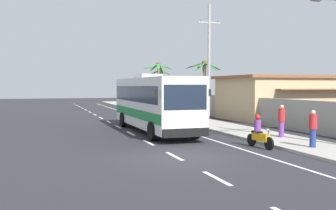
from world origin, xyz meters
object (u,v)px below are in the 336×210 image
(pedestrian_near_kerb, at_px, (313,128))
(palm_second, at_px, (158,73))
(pedestrian_midwalk, at_px, (282,120))
(motorcycle_trailing, at_px, (259,134))
(coach_bus_foreground, at_px, (153,102))
(palm_third, at_px, (205,74))
(palm_nearest, at_px, (160,78))
(motorcycle_beside_bus, at_px, (144,112))
(utility_pole_mid, at_px, (209,60))
(roadside_building, at_px, (293,97))

(pedestrian_near_kerb, distance_m, palm_second, 30.23)
(pedestrian_midwalk, bearing_deg, motorcycle_trailing, 96.84)
(coach_bus_foreground, height_order, motorcycle_trailing, coach_bus_foreground)
(palm_second, relative_size, palm_third, 1.08)
(pedestrian_midwalk, bearing_deg, palm_nearest, -37.14)
(pedestrian_near_kerb, bearing_deg, coach_bus_foreground, 13.62)
(motorcycle_beside_bus, height_order, palm_nearest, palm_nearest)
(coach_bus_foreground, distance_m, pedestrian_near_kerb, 10.53)
(coach_bus_foreground, height_order, palm_second, palm_second)
(motorcycle_trailing, xyz_separation_m, palm_third, (4.85, 17.52, 3.40))
(utility_pole_mid, height_order, palm_second, utility_pole_mid)
(palm_third, bearing_deg, palm_second, 96.29)
(pedestrian_near_kerb, relative_size, pedestrian_midwalk, 0.96)
(utility_pole_mid, distance_m, palm_second, 13.33)
(motorcycle_beside_bus, bearing_deg, pedestrian_near_kerb, -80.93)
(coach_bus_foreground, relative_size, utility_pole_mid, 1.15)
(motorcycle_trailing, relative_size, pedestrian_near_kerb, 1.16)
(motorcycle_trailing, height_order, roadside_building, roadside_building)
(palm_nearest, distance_m, palm_second, 8.90)
(motorcycle_trailing, xyz_separation_m, pedestrian_near_kerb, (1.91, -1.43, 0.38))
(motorcycle_trailing, distance_m, pedestrian_midwalk, 3.34)
(pedestrian_near_kerb, bearing_deg, palm_nearest, -21.09)
(coach_bus_foreground, bearing_deg, palm_second, 72.27)
(pedestrian_near_kerb, xyz_separation_m, palm_third, (2.93, 18.95, 3.02))
(pedestrian_near_kerb, distance_m, roadside_building, 17.53)
(utility_pole_mid, distance_m, roadside_building, 8.23)
(pedestrian_midwalk, relative_size, utility_pole_mid, 0.18)
(pedestrian_near_kerb, relative_size, utility_pole_mid, 0.17)
(utility_pole_mid, bearing_deg, pedestrian_midwalk, -97.06)
(palm_nearest, height_order, palm_third, palm_nearest)
(pedestrian_near_kerb, relative_size, palm_third, 0.32)
(roadside_building, bearing_deg, motorcycle_beside_bus, 162.15)
(roadside_building, bearing_deg, palm_nearest, 101.92)
(pedestrian_midwalk, xyz_separation_m, utility_pole_mid, (1.64, 13.25, 4.14))
(utility_pole_mid, height_order, roadside_building, utility_pole_mid)
(motorcycle_beside_bus, xyz_separation_m, pedestrian_near_kerb, (2.98, -18.69, 0.36))
(pedestrian_near_kerb, distance_m, palm_third, 19.41)
(motorcycle_beside_bus, relative_size, pedestrian_midwalk, 1.11)
(motorcycle_trailing, distance_m, palm_third, 18.49)
(pedestrian_near_kerb, height_order, roadside_building, roadside_building)
(coach_bus_foreground, relative_size, motorcycle_beside_bus, 5.90)
(coach_bus_foreground, bearing_deg, palm_third, 51.01)
(palm_nearest, relative_size, palm_third, 1.03)
(coach_bus_foreground, distance_m, motorcycle_beside_bus, 9.70)
(pedestrian_midwalk, xyz_separation_m, palm_third, (2.22, 15.50, 2.98))
(pedestrian_near_kerb, height_order, palm_nearest, palm_nearest)
(pedestrian_midwalk, relative_size, palm_third, 0.33)
(pedestrian_midwalk, xyz_separation_m, roadside_building, (8.90, 11.17, 0.85))
(palm_third, relative_size, roadside_building, 0.42)
(palm_nearest, bearing_deg, roadside_building, -78.08)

